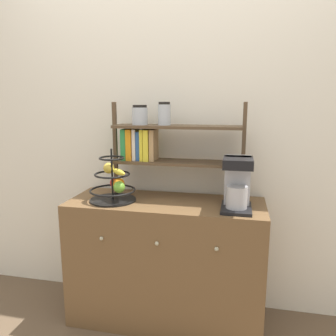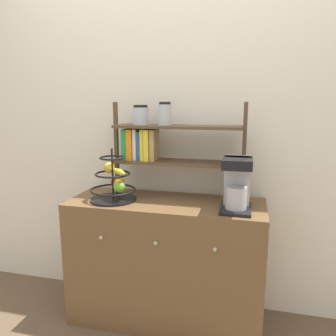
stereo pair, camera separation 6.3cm
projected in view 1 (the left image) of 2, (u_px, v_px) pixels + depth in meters
name	position (u px, v px, depth m)	size (l,w,h in m)	color
wall_back	(174.00, 122.00, 2.24)	(7.00, 0.05, 2.60)	silver
sideboard	(166.00, 261.00, 2.15)	(1.23, 0.48, 0.82)	brown
coffee_maker	(237.00, 183.00, 1.90)	(0.17, 0.25, 0.31)	black
fruit_stand	(114.00, 184.00, 2.06)	(0.29, 0.29, 0.33)	black
shelf_hutch	(158.00, 140.00, 2.11)	(0.86, 0.20, 0.62)	brown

